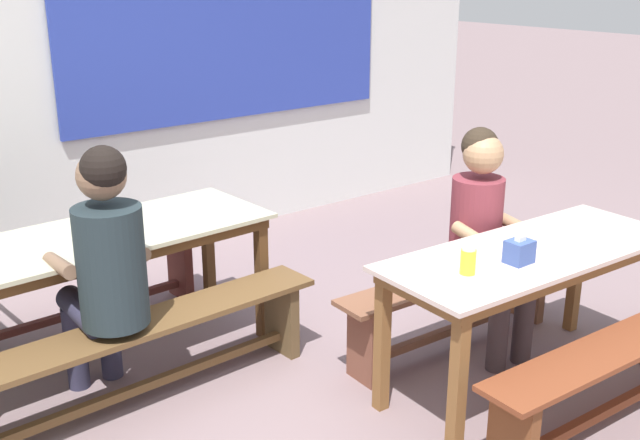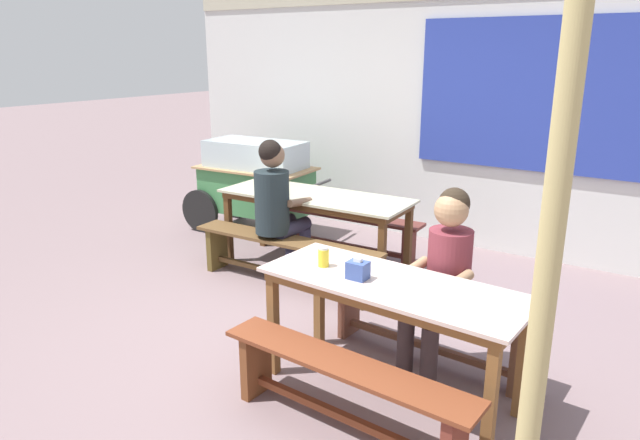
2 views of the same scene
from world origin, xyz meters
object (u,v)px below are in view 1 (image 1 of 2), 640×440
object	(u,v)px
dining_table_far	(94,248)
bench_far_back	(63,284)
person_right_near_table	(485,227)
bench_near_back	(454,299)
person_left_back_turned	(106,264)
tissue_box	(519,251)
dining_table_near	(531,265)
bench_far_front	(147,347)
condiment_jar	(468,260)
bench_near_front	(611,374)

from	to	relation	value
dining_table_far	bench_far_back	size ratio (longest dim) A/B	1.06
dining_table_far	person_right_near_table	size ratio (longest dim) A/B	1.51
bench_far_back	bench_near_back	world-z (taller)	same
dining_table_far	person_left_back_turned	xyz separation A→B (m)	(-0.12, -0.44, 0.08)
bench_far_back	tissue_box	size ratio (longest dim) A/B	13.51
bench_far_back	person_left_back_turned	size ratio (longest dim) A/B	1.35
dining_table_near	bench_far_front	distance (m)	1.94
bench_near_back	condiment_jar	bearing A→B (deg)	-135.02
bench_far_back	person_left_back_turned	world-z (taller)	person_left_back_turned
tissue_box	condiment_jar	size ratio (longest dim) A/B	1.02
tissue_box	bench_near_front	bearing A→B (deg)	-68.12
bench_near_back	bench_near_front	size ratio (longest dim) A/B	0.98
person_right_near_table	bench_near_back	bearing A→B (deg)	147.22
bench_far_back	bench_near_front	world-z (taller)	same
bench_far_front	tissue_box	xyz separation A→B (m)	(1.40, -1.10, 0.50)
bench_far_front	dining_table_far	bearing A→B (deg)	92.18
bench_far_back	dining_table_near	bearing A→B (deg)	-51.35
dining_table_near	condiment_jar	world-z (taller)	condiment_jar
bench_far_front	person_left_back_turned	world-z (taller)	person_left_back_turned
bench_far_back	person_left_back_turned	xyz separation A→B (m)	(-0.10, -0.95, 0.45)
bench_far_front	person_right_near_table	world-z (taller)	person_right_near_table
dining_table_far	condiment_jar	xyz separation A→B (m)	(1.13, -1.55, 0.14)
dining_table_near	bench_near_back	xyz separation A→B (m)	(0.03, 0.51, -0.38)
dining_table_far	bench_near_front	xyz separation A→B (m)	(1.59, -2.05, -0.38)
bench_far_front	condiment_jar	bearing A→B (deg)	-43.27
bench_near_front	condiment_jar	distance (m)	0.86
bench_far_back	bench_near_front	distance (m)	3.02
dining_table_far	bench_far_back	bearing A→B (deg)	92.18
bench_far_front	bench_near_back	world-z (taller)	same
dining_table_near	dining_table_far	bearing A→B (deg)	136.40
person_left_back_turned	tissue_box	xyz separation A→B (m)	(1.54, -1.17, 0.05)
bench_near_back	condiment_jar	world-z (taller)	condiment_jar
person_left_back_turned	dining_table_far	bearing A→B (deg)	74.86
dining_table_far	bench_far_back	world-z (taller)	dining_table_far
dining_table_near	bench_near_back	size ratio (longest dim) A/B	1.08
tissue_box	condiment_jar	bearing A→B (deg)	168.44
dining_table_near	bench_near_front	bearing A→B (deg)	-92.83
person_left_back_turned	condiment_jar	size ratio (longest dim) A/B	10.21
person_left_back_turned	tissue_box	distance (m)	1.93
bench_near_back	person_right_near_table	xyz separation A→B (m)	(0.12, -0.08, 0.43)
person_left_back_turned	condiment_jar	xyz separation A→B (m)	(1.25, -1.11, 0.06)
tissue_box	condiment_jar	world-z (taller)	tissue_box
bench_far_back	bench_near_front	xyz separation A→B (m)	(1.61, -2.55, -0.01)
dining_table_far	person_right_near_table	distance (m)	2.09
dining_table_near	person_left_back_turned	size ratio (longest dim) A/B	1.24
bench_far_front	condiment_jar	size ratio (longest dim) A/B	14.57
dining_table_far	condiment_jar	distance (m)	1.92
dining_table_far	bench_far_front	bearing A→B (deg)	-87.82
bench_far_front	person_left_back_turned	distance (m)	0.48
person_left_back_turned	dining_table_near	bearing A→B (deg)	-32.32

